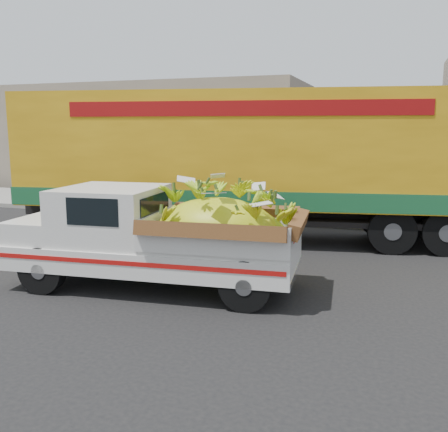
% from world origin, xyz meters
% --- Properties ---
extents(ground, '(100.00, 100.00, 0.00)m').
position_xyz_m(ground, '(0.00, 0.00, 0.00)').
color(ground, black).
rests_on(ground, ground).
extents(curb, '(60.00, 0.25, 0.15)m').
position_xyz_m(curb, '(0.00, 6.43, 0.07)').
color(curb, gray).
rests_on(curb, ground).
extents(sidewalk, '(60.00, 4.00, 0.14)m').
position_xyz_m(sidewalk, '(0.00, 8.53, 0.07)').
color(sidewalk, gray).
rests_on(sidewalk, ground).
extents(building_left, '(18.00, 6.00, 5.00)m').
position_xyz_m(building_left, '(-8.00, 14.43, 2.50)').
color(building_left, gray).
rests_on(building_left, ground).
extents(pickup_truck, '(5.37, 2.37, 1.83)m').
position_xyz_m(pickup_truck, '(1.43, -0.44, 0.98)').
color(pickup_truck, black).
rests_on(pickup_truck, ground).
extents(semi_trailer, '(12.08, 4.54, 3.80)m').
position_xyz_m(semi_trailer, '(1.52, 3.98, 2.12)').
color(semi_trailer, black).
rests_on(semi_trailer, ground).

